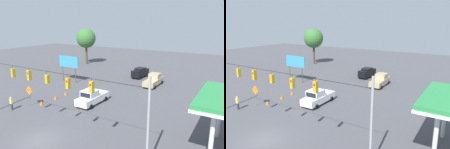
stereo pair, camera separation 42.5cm
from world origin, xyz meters
The scene contains 12 objects.
ground_plane centered at (0.00, 0.00, 0.00)m, with size 140.00×140.00×0.00m, color #47474C.
overhead_signal_span centered at (-0.01, -1.56, 4.78)m, with size 21.20×0.38×7.46m.
sedan_black_withflow_deep centered at (1.90, -27.58, 1.05)m, with size 2.27×4.52×2.02m.
pickup_truck_white_withflow_mid centered at (1.41, -10.46, 0.98)m, with size 2.30×5.51×2.12m.
pickup_truck_tan_oncoming_deep centered at (-2.58, -23.55, 0.98)m, with size 2.20×5.59×2.12m.
traffic_cone_nearest centered at (7.12, -6.45, 0.30)m, with size 0.40×0.40×0.61m, color orange.
traffic_cone_second centered at (7.12, -9.09, 0.30)m, with size 0.40×0.40×0.61m, color orange.
traffic_cone_third centered at (7.26, -11.36, 0.30)m, with size 0.40×0.40×0.61m, color orange.
roadside_billboard centered at (12.18, -17.64, 3.59)m, with size 4.57×0.16×4.91m.
work_zone_sign centered at (8.08, -5.39, 1.99)m, with size 1.27×0.06×2.84m.
pedestrian centered at (9.03, -3.28, 0.90)m, with size 0.40×0.28×1.78m.
tree_horizon_left centered at (20.49, -33.64, 6.84)m, with size 5.13×5.13×9.45m.
Camera 1 is at (-15.99, 12.50, 11.19)m, focal length 35.00 mm.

